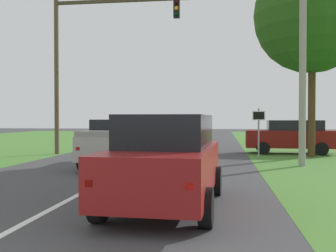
# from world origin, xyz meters

# --- Properties ---
(ground_plane) EXTENTS (120.00, 120.00, 0.00)m
(ground_plane) POSITION_xyz_m (0.00, 9.74, 0.00)
(ground_plane) COLOR #424244
(red_suv_near) EXTENTS (2.38, 4.92, 2.00)m
(red_suv_near) POSITION_xyz_m (2.39, 5.27, 1.04)
(red_suv_near) COLOR maroon
(red_suv_near) RESTS_ON ground_plane
(pickup_truck_lead) EXTENTS (2.34, 5.58, 1.88)m
(pickup_truck_lead) POSITION_xyz_m (-0.54, 12.32, 0.98)
(pickup_truck_lead) COLOR #B7B2A8
(pickup_truck_lead) RESTS_ON ground_plane
(traffic_light) EXTENTS (7.37, 0.40, 8.71)m
(traffic_light) POSITION_xyz_m (-3.52, 17.03, 5.68)
(traffic_light) COLOR brown
(traffic_light) RESTS_ON ground_plane
(keep_moving_sign) EXTENTS (0.60, 0.09, 2.41)m
(keep_moving_sign) POSITION_xyz_m (5.32, 16.01, 1.54)
(keep_moving_sign) COLOR gray
(keep_moving_sign) RESTS_ON ground_plane
(oak_tree_right) EXTENTS (5.72, 5.72, 9.90)m
(oak_tree_right) POSITION_xyz_m (7.99, 17.12, 7.03)
(oak_tree_right) COLOR #4C351E
(oak_tree_right) RESTS_ON ground_plane
(crossing_suv_far) EXTENTS (4.81, 2.16, 1.83)m
(crossing_suv_far) POSITION_xyz_m (7.32, 19.00, 0.96)
(crossing_suv_far) COLOR maroon
(crossing_suv_far) RESTS_ON ground_plane
(utility_pole_right) EXTENTS (0.28, 0.28, 8.20)m
(utility_pole_right) POSITION_xyz_m (6.79, 13.23, 4.10)
(utility_pole_right) COLOR #9E998E
(utility_pole_right) RESTS_ON ground_plane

